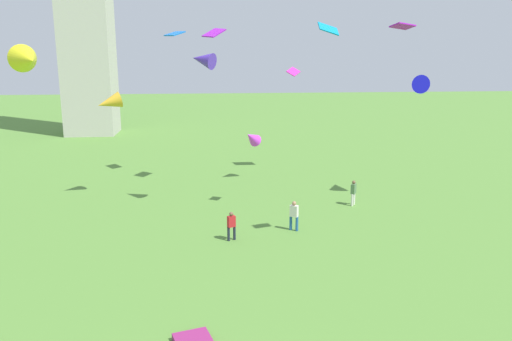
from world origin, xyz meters
name	(u,v)px	position (x,y,z in m)	size (l,w,h in m)	color
person_0	(353,191)	(10.16, 21.34, 0.99)	(0.48, 0.52, 1.75)	silver
person_1	(294,214)	(5.25, 16.76, 1.01)	(0.54, 0.48, 1.79)	#235693
person_2	(231,224)	(1.51, 15.51, 0.93)	(0.49, 0.40, 1.65)	#1E2333
kite_flying_0	(417,84)	(14.65, 22.64, 8.15)	(1.37, 1.86, 1.28)	#1413CE
kite_flying_2	(293,72)	(5.65, 20.06, 9.09)	(0.98, 0.94, 0.58)	#E429AD
kite_flying_3	(175,34)	(-2.07, 30.45, 11.68)	(1.81, 1.96, 0.44)	blue
kite_flying_5	(27,60)	(-7.74, 13.09, 9.93)	(2.09, 2.28, 1.39)	yellow
kite_flying_6	(252,138)	(3.88, 29.14, 3.53)	(1.87, 2.02, 1.60)	#D339EF
kite_flying_7	(403,26)	(9.60, 12.86, 11.45)	(1.24, 1.03, 0.32)	purple
kite_flying_8	(214,33)	(0.97, 27.02, 11.63)	(1.83, 1.83, 0.75)	purple
kite_flying_9	(328,29)	(10.20, 30.28, 12.09)	(1.69, 1.29, 1.16)	#0B8DD7
kite_flying_10	(202,60)	(0.10, 21.26, 9.80)	(1.90, 1.73, 1.25)	#4E2CB6
kite_flying_11	(109,102)	(-6.38, 24.62, 6.88)	(2.06, 1.71, 1.44)	gold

